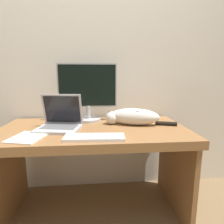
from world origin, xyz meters
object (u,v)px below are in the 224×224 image
at_px(monitor, 88,91).
at_px(cat, 132,116).
at_px(laptop, 60,122).
at_px(external_keyboard, 94,137).

relative_size(monitor, cat, 0.90).
relative_size(monitor, laptop, 1.47).
bearing_deg(cat, monitor, 170.58).
xyz_separation_m(laptop, cat, (0.56, 0.08, 0.02)).
distance_m(laptop, external_keyboard, 0.36).
bearing_deg(monitor, cat, -26.00).
bearing_deg(laptop, cat, 18.52).
relative_size(laptop, cat, 0.61).
bearing_deg(monitor, external_keyboard, -83.63).
xyz_separation_m(external_keyboard, cat, (0.30, 0.33, 0.06)).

